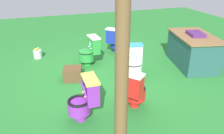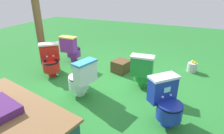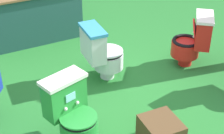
# 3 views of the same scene
# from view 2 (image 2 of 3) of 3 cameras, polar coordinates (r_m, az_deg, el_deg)

# --- Properties ---
(ground) EXTENTS (14.00, 14.00, 0.00)m
(ground) POSITION_cam_2_polar(r_m,az_deg,el_deg) (3.96, -1.46, -5.27)
(ground) COLOR #26752D
(toilet_purple) EXTENTS (0.44, 0.49, 0.73)m
(toilet_purple) POSITION_cam_2_polar(r_m,az_deg,el_deg) (5.08, -12.27, 5.45)
(toilet_purple) COLOR purple
(toilet_purple) RESTS_ON ground
(toilet_red) EXTENTS (0.62, 0.64, 0.73)m
(toilet_red) POSITION_cam_2_polar(r_m,az_deg,el_deg) (4.44, -18.18, 2.14)
(toilet_red) COLOR red
(toilet_red) RESTS_ON ground
(toilet_blue) EXTENTS (0.63, 0.63, 0.73)m
(toilet_blue) POSITION_cam_2_polar(r_m,az_deg,el_deg) (2.87, 16.14, -9.93)
(toilet_blue) COLOR #192D9E
(toilet_blue) RESTS_ON ground
(toilet_green) EXTENTS (0.45, 0.52, 0.73)m
(toilet_green) POSITION_cam_2_polar(r_m,az_deg,el_deg) (3.72, 9.26, -1.18)
(toilet_green) COLOR green
(toilet_green) RESTS_ON ground
(toilet_white) EXTENTS (0.58, 0.52, 0.73)m
(toilet_white) POSITION_cam_2_polar(r_m,az_deg,el_deg) (3.44, -9.27, -3.34)
(toilet_white) COLOR white
(toilet_white) RESTS_ON ground
(wooden_post) EXTENTS (0.18, 0.18, 2.12)m
(wooden_post) POSITION_cam_2_polar(r_m,az_deg,el_deg) (5.03, -21.47, 12.32)
(wooden_post) COLOR brown
(wooden_post) RESTS_ON ground
(small_crate) EXTENTS (0.44, 0.46, 0.28)m
(small_crate) POSITION_cam_2_polar(r_m,az_deg,el_deg) (4.48, 2.78, 0.26)
(small_crate) COLOR brown
(small_crate) RESTS_ON ground
(lemon_bucket) EXTENTS (0.22, 0.22, 0.28)m
(lemon_bucket) POSITION_cam_2_polar(r_m,az_deg,el_deg) (4.87, 23.18, -0.02)
(lemon_bucket) COLOR #B7B7BF
(lemon_bucket) RESTS_ON ground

